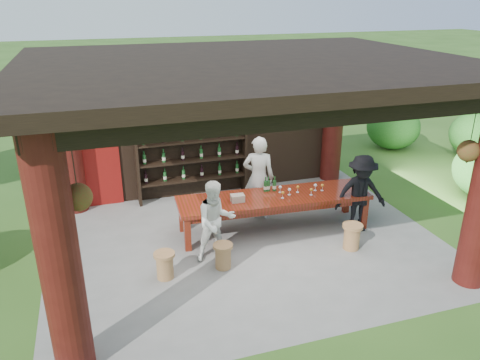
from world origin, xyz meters
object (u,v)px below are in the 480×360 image
object	(u,v)px
host	(258,178)
guest_man	(361,194)
guest_woman	(216,221)
napkin_basket	(238,198)
stool_near_left	(223,255)
stool_far_left	(165,265)
tasting_table	(274,201)
wine_shelf	(192,151)
stool_near_right	(352,236)

from	to	relation	value
host	guest_man	bearing A→B (deg)	167.27
guest_man	guest_woman	bearing A→B (deg)	-167.18
guest_woman	napkin_basket	size ratio (longest dim) A/B	5.78
stool_near_left	stool_far_left	xyz separation A→B (m)	(-1.03, -0.00, 0.01)
tasting_table	napkin_basket	distance (m)	0.79
wine_shelf	stool_near_right	bearing A→B (deg)	-54.78
stool_near_left	guest_woman	world-z (taller)	guest_woman
guest_man	stool_far_left	bearing A→B (deg)	-162.96
guest_woman	napkin_basket	world-z (taller)	guest_woman
guest_woman	stool_far_left	bearing A→B (deg)	-163.07
stool_near_right	napkin_basket	size ratio (longest dim) A/B	1.94
stool_near_right	stool_far_left	size ratio (longest dim) A/B	1.05
tasting_table	guest_man	xyz separation A→B (m)	(1.64, -0.54, 0.17)
stool_far_left	wine_shelf	bearing A→B (deg)	69.48
tasting_table	stool_near_right	distance (m)	1.67
stool_far_left	host	xyz separation A→B (m)	(2.30, 1.73, 0.65)
tasting_table	napkin_basket	xyz separation A→B (m)	(-0.77, -0.03, 0.18)
guest_woman	napkin_basket	xyz separation A→B (m)	(0.62, 0.69, 0.07)
guest_woman	stool_near_right	bearing A→B (deg)	-12.94
stool_near_left	stool_far_left	bearing A→B (deg)	-179.84
stool_near_left	napkin_basket	bearing A→B (deg)	60.23
napkin_basket	host	bearing A→B (deg)	45.40
guest_woman	tasting_table	bearing A→B (deg)	24.41
guest_woman	guest_man	xyz separation A→B (m)	(3.03, 0.17, 0.05)
stool_far_left	guest_man	xyz separation A→B (m)	(4.03, 0.53, 0.55)
tasting_table	stool_far_left	distance (m)	2.65
host	napkin_basket	distance (m)	0.97
stool_far_left	napkin_basket	world-z (taller)	napkin_basket
stool_near_left	napkin_basket	world-z (taller)	napkin_basket
host	stool_far_left	bearing A→B (deg)	59.08
tasting_table	stool_far_left	bearing A→B (deg)	-155.89
tasting_table	wine_shelf	bearing A→B (deg)	119.37
guest_woman	stool_near_left	bearing A→B (deg)	-88.62
stool_near_right	host	xyz separation A→B (m)	(-1.22, 1.83, 0.64)
host	guest_woman	bearing A→B (deg)	68.70
host	guest_man	world-z (taller)	host
stool_near_right	guest_woman	world-z (taller)	guest_woman
tasting_table	host	size ratio (longest dim) A/B	2.17
stool_near_right	stool_far_left	bearing A→B (deg)	178.42
tasting_table	napkin_basket	bearing A→B (deg)	-178.02
stool_near_right	guest_woman	xyz separation A→B (m)	(-2.52, 0.45, 0.49)
tasting_table	host	distance (m)	0.72
wine_shelf	stool_far_left	distance (m)	3.53
tasting_table	stool_far_left	size ratio (longest dim) A/B	8.19
guest_woman	napkin_basket	distance (m)	0.93
stool_near_left	stool_near_right	distance (m)	2.50
wine_shelf	stool_near_right	size ratio (longest dim) A/B	5.12
wine_shelf	host	distance (m)	1.85
stool_near_left	stool_far_left	size ratio (longest dim) A/B	0.96
napkin_basket	tasting_table	bearing A→B (deg)	1.98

